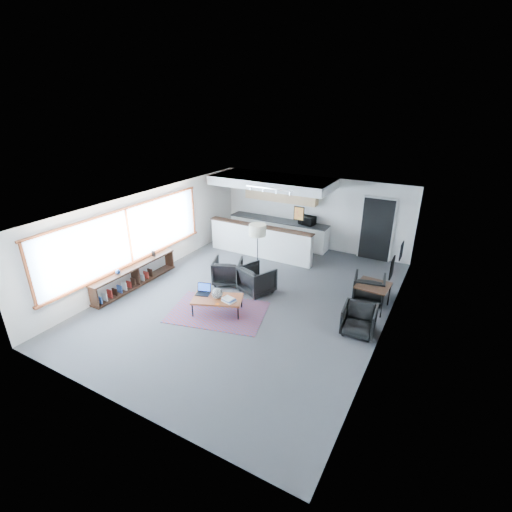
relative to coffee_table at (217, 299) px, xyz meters
The scene contains 21 objects.
room 1.44m from the coffee_table, 69.74° to the left, with size 7.02×9.02×2.62m.
window 3.26m from the coffee_table, behind, with size 0.10×5.95×1.66m.
console 2.92m from the coffee_table, behind, with size 0.35×3.00×0.80m.
kitchenette 4.92m from the coffee_table, 99.72° to the left, with size 4.20×1.96×2.60m.
doorway 6.13m from the coffee_table, 63.83° to the left, with size 1.10×0.12×2.15m.
track_light 3.90m from the coffee_table, 93.62° to the left, with size 1.60×0.07×0.15m.
wall_art_lower 4.28m from the coffee_table, 20.52° to the left, with size 0.03×0.38×0.48m.
wall_art_upper 4.86m from the coffee_table, 35.44° to the left, with size 0.03×0.34×0.44m.
kilim_rug 0.37m from the coffee_table, ahead, with size 2.74×2.19×0.01m.
coffee_table is the anchor object (origin of this frame).
laptop 0.48m from the coffee_table, behind, with size 0.43×0.39×0.26m.
ceramic_pot 0.17m from the coffee_table, 39.67° to the left, with size 0.28×0.28×0.28m.
book_stack 0.35m from the coffee_table, ahead, with size 0.36×0.32×0.10m.
coaster 0.30m from the coffee_table, 54.61° to the right, with size 0.11×0.11×0.01m.
armchair_left 1.67m from the coffee_table, 114.09° to the left, with size 0.80×0.75×0.83m, color black.
armchair_right 1.49m from the coffee_table, 76.51° to the left, with size 0.83×0.78×0.86m, color black.
floor_lamp 2.42m from the coffee_table, 90.25° to the left, with size 0.51×0.51×1.76m.
dining_table 4.02m from the coffee_table, 32.53° to the left, with size 0.84×0.84×0.67m.
dining_chair_near 3.49m from the coffee_table, 14.14° to the left, with size 0.63×0.59×0.65m, color black.
dining_chair_far 4.08m from the coffee_table, 37.81° to the left, with size 0.67×0.63×0.69m, color black.
microwave 5.25m from the coffee_table, 86.51° to the left, with size 0.55×0.30×0.37m, color black.
Camera 1 is at (4.48, -7.75, 5.09)m, focal length 26.00 mm.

